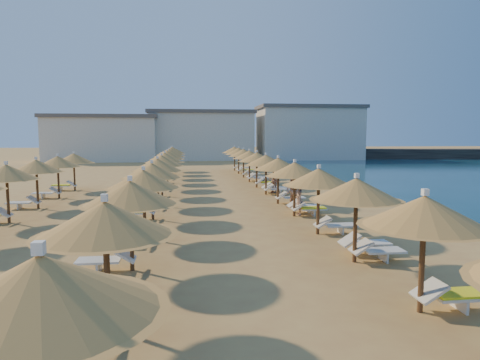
{
  "coord_description": "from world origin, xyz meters",
  "views": [
    {
      "loc": [
        -1.91,
        -18.89,
        3.76
      ],
      "look_at": [
        0.9,
        4.0,
        1.3
      ],
      "focal_mm": 32.0,
      "sensor_mm": 36.0,
      "label": 1
    }
  ],
  "objects": [
    {
      "name": "beachgoer_a",
      "position": [
        3.24,
        0.37,
        0.77
      ],
      "size": [
        0.39,
        0.58,
        1.54
      ],
      "primitive_type": "imported",
      "rotation": [
        0.0,
        0.0,
        -1.62
      ],
      "color": "tan",
      "rests_on": "ground"
    },
    {
      "name": "jetty",
      "position": [
        30.26,
        44.47,
        0.75
      ],
      "size": [
        30.26,
        7.49,
        1.5
      ],
      "primitive_type": "cube",
      "rotation": [
        0.0,
        0.0,
        -0.12
      ],
      "color": "black",
      "rests_on": "ground"
    },
    {
      "name": "beachgoer_c",
      "position": [
        3.61,
        8.12,
        0.77
      ],
      "size": [
        0.85,
        0.95,
        1.55
      ],
      "primitive_type": "imported",
      "rotation": [
        0.0,
        0.0,
        -0.92
      ],
      "color": "tan",
      "rests_on": "ground"
    },
    {
      "name": "beachgoer_b",
      "position": [
        3.4,
        2.14,
        0.9
      ],
      "size": [
        1.07,
        1.11,
        1.8
      ],
      "primitive_type": "imported",
      "rotation": [
        0.0,
        0.0,
        -0.93
      ],
      "color": "tan",
      "rests_on": "ground"
    },
    {
      "name": "hotel_blocks",
      "position": [
        2.07,
        45.07,
        3.7
      ],
      "size": [
        45.92,
        10.3,
        8.1
      ],
      "color": "white",
      "rests_on": "ground"
    },
    {
      "name": "parasol_row_inland",
      "position": [
        -9.52,
        1.95,
        2.13
      ],
      "size": [
        2.73,
        20.78,
        2.65
      ],
      "color": "brown",
      "rests_on": "ground"
    },
    {
      "name": "loungers",
      "position": [
        -1.74,
        4.85,
        0.34
      ],
      "size": [
        15.46,
        40.34,
        0.66
      ],
      "color": "white",
      "rests_on": "ground"
    },
    {
      "name": "ground",
      "position": [
        0.0,
        0.0,
        0.0
      ],
      "size": [
        220.0,
        220.0,
        0.0
      ],
      "primitive_type": "plane",
      "color": "tan",
      "rests_on": "ground"
    },
    {
      "name": "parasol_row_east",
      "position": [
        2.95,
        5.56,
        2.13
      ],
      "size": [
        2.73,
        42.43,
        2.65
      ],
      "color": "brown",
      "rests_on": "ground"
    },
    {
      "name": "parasol_row_west",
      "position": [
        -3.48,
        5.56,
        2.13
      ],
      "size": [
        2.73,
        42.43,
        2.65
      ],
      "color": "brown",
      "rests_on": "ground"
    }
  ]
}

